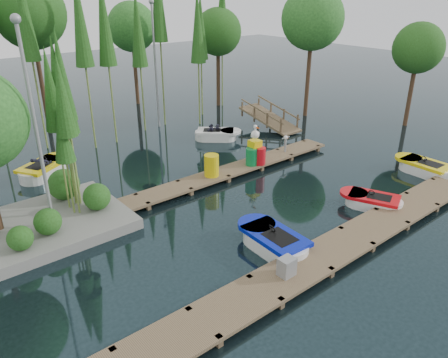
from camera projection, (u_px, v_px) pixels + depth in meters
ground_plane at (222, 213)px, 16.68m from camera, size 90.00×90.00×0.00m
near_dock at (315, 260)px, 13.41m from camera, size 18.00×1.50×0.50m
far_dock at (204, 180)px, 18.92m from camera, size 15.00×1.20×0.50m
island at (6, 148)px, 14.03m from camera, size 6.20×4.20×6.75m
tree_screen at (45, 27)px, 20.44m from camera, size 34.42×18.53×10.31m
lamp_island at (34, 116)px, 13.50m from camera, size 0.30×0.30×7.25m
lamp_rear at (155, 55)px, 24.99m from camera, size 0.30×0.30×7.25m
ramp at (270, 118)px, 26.23m from camera, size 1.50×3.94×1.49m
boat_blue at (273, 242)px, 14.30m from camera, size 1.43×2.91×0.96m
boat_red at (372, 202)px, 17.00m from camera, size 1.94×2.63×0.81m
boat_yellow_near at (424, 168)px, 20.03m from camera, size 1.27×2.72×0.91m
boat_yellow_far at (44, 169)px, 19.81m from camera, size 3.07×2.56×1.41m
boat_white_far at (216, 135)px, 24.38m from camera, size 2.71×2.59×1.22m
utility_cabinet at (287, 267)px, 12.53m from camera, size 0.46×0.39×0.56m
yellow_barrel at (212, 165)px, 18.95m from camera, size 0.64×0.64×0.97m
drum_cluster at (256, 152)px, 20.27m from camera, size 1.08×0.99×1.86m
seagull_post at (286, 141)px, 21.62m from camera, size 0.53×0.29×0.85m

